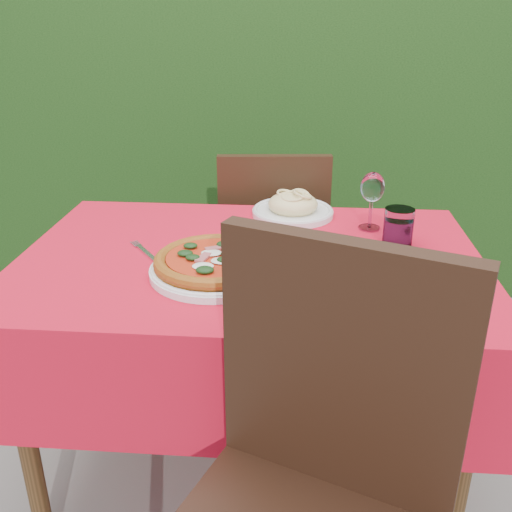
# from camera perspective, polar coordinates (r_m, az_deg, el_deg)

# --- Properties ---
(ground) EXTENTS (60.00, 60.00, 0.00)m
(ground) POSITION_cam_1_polar(r_m,az_deg,el_deg) (1.98, -0.49, -20.18)
(ground) COLOR #68625E
(ground) RESTS_ON ground
(hedge) EXTENTS (3.20, 0.55, 1.78)m
(hedge) POSITION_cam_1_polar(r_m,az_deg,el_deg) (3.01, 2.11, 14.87)
(hedge) COLOR black
(hedge) RESTS_ON ground
(dining_table) EXTENTS (1.26, 0.86, 0.75)m
(dining_table) POSITION_cam_1_polar(r_m,az_deg,el_deg) (1.63, -0.56, -4.81)
(dining_table) COLOR #4A2F17
(dining_table) RESTS_ON ground
(chair_near) EXTENTS (0.60, 0.60, 1.02)m
(chair_near) POSITION_cam_1_polar(r_m,az_deg,el_deg) (1.10, 5.75, -22.14)
(chair_near) COLOR black
(chair_near) RESTS_ON ground
(chair_far) EXTENTS (0.44, 0.44, 0.90)m
(chair_far) POSITION_cam_1_polar(r_m,az_deg,el_deg) (2.24, 1.65, 1.05)
(chair_far) COLOR black
(chair_far) RESTS_ON ground
(pizza_plate) EXTENTS (0.33, 0.33, 0.06)m
(pizza_plate) POSITION_cam_1_polar(r_m,az_deg,el_deg) (1.44, -4.12, -0.77)
(pizza_plate) COLOR white
(pizza_plate) RESTS_ON dining_table
(pasta_plate) EXTENTS (0.26, 0.26, 0.08)m
(pasta_plate) POSITION_cam_1_polar(r_m,az_deg,el_deg) (1.86, 3.71, 4.86)
(pasta_plate) COLOR silver
(pasta_plate) RESTS_ON dining_table
(water_glass) EXTENTS (0.08, 0.08, 0.11)m
(water_glass) POSITION_cam_1_polar(r_m,az_deg,el_deg) (1.66, 14.02, 2.62)
(water_glass) COLOR silver
(water_glass) RESTS_ON dining_table
(wine_glass) EXTENTS (0.07, 0.07, 0.18)m
(wine_glass) POSITION_cam_1_polar(r_m,az_deg,el_deg) (1.74, 11.57, 6.53)
(wine_glass) COLOR silver
(wine_glass) RESTS_ON dining_table
(fork) EXTENTS (0.13, 0.16, 0.00)m
(fork) POSITION_cam_1_polar(r_m,az_deg,el_deg) (1.59, -10.83, 0.26)
(fork) COLOR silver
(fork) RESTS_ON dining_table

